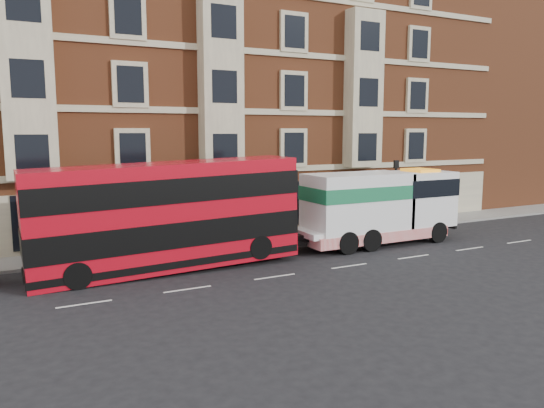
# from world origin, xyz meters

# --- Properties ---
(ground) EXTENTS (120.00, 120.00, 0.00)m
(ground) POSITION_xyz_m (0.00, 0.00, 0.00)
(ground) COLOR black
(ground) RESTS_ON ground
(sidewalk) EXTENTS (90.00, 3.00, 0.15)m
(sidewalk) POSITION_xyz_m (0.00, 7.50, 0.07)
(sidewalk) COLOR slate
(sidewalk) RESTS_ON ground
(victorian_terrace) EXTENTS (45.00, 12.00, 20.40)m
(victorian_terrace) POSITION_xyz_m (0.50, 15.00, 10.07)
(victorian_terrace) COLOR brown
(victorian_terrace) RESTS_ON ground
(filler_east) EXTENTS (18.00, 10.00, 19.00)m
(filler_east) POSITION_xyz_m (32.00, 14.00, 9.43)
(filler_east) COLOR brown
(filler_east) RESTS_ON ground
(lamp_post_west) EXTENTS (0.35, 0.15, 4.35)m
(lamp_post_west) POSITION_xyz_m (-6.00, 6.20, 2.68)
(lamp_post_west) COLOR black
(lamp_post_west) RESTS_ON sidewalk
(lamp_post_east) EXTENTS (0.35, 0.15, 4.35)m
(lamp_post_east) POSITION_xyz_m (12.00, 6.20, 2.68)
(lamp_post_east) COLOR black
(lamp_post_east) RESTS_ON sidewalk
(double_decker_bus) EXTENTS (12.19, 2.80, 4.94)m
(double_decker_bus) POSITION_xyz_m (-3.82, 3.31, 2.61)
(double_decker_bus) COLOR #B80A19
(double_decker_bus) RESTS_ON ground
(tow_truck) EXTENTS (9.76, 2.89, 4.07)m
(tow_truck) POSITION_xyz_m (8.25, 3.31, 2.16)
(tow_truck) COLOR white
(tow_truck) RESTS_ON ground
(pedestrian) EXTENTS (0.69, 0.48, 1.81)m
(pedestrian) POSITION_xyz_m (-7.12, 6.15, 1.06)
(pedestrian) COLOR #1A2B35
(pedestrian) RESTS_ON sidewalk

